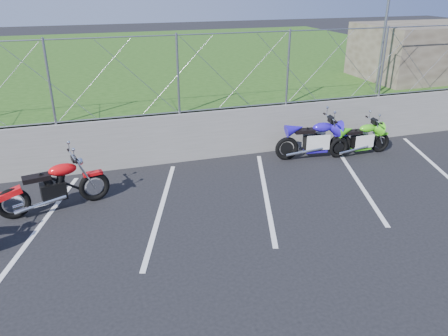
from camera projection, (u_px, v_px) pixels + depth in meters
name	position (u px, v px, depth m)	size (l,w,h in m)	color
ground	(170.00, 232.00, 8.40)	(90.00, 90.00, 0.00)	black
retaining_wall	(142.00, 141.00, 11.21)	(30.00, 0.22, 1.30)	slate
grass_field	(112.00, 71.00, 19.96)	(30.00, 20.00, 1.30)	#224813
stone_building	(432.00, 50.00, 15.27)	(5.00, 3.00, 1.80)	brown
chain_link_fence	(137.00, 77.00, 10.55)	(28.00, 0.03, 2.00)	gray
sign_pole	(383.00, 42.00, 12.71)	(0.08, 0.08, 3.00)	gray
parking_lines	(215.00, 200.00, 9.61)	(18.29, 4.31, 0.01)	silver
naked_orange	(56.00, 188.00, 9.07)	(2.26, 0.77, 1.14)	black
sportbike_green	(361.00, 140.00, 11.97)	(1.89, 0.67, 0.98)	black
sportbike_blue	(315.00, 141.00, 11.73)	(2.17, 0.77, 1.12)	black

